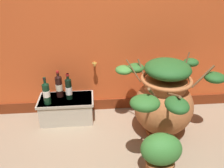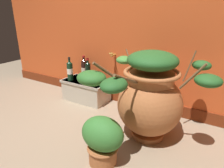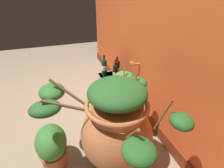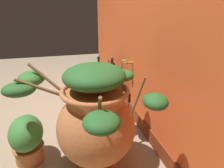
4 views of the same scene
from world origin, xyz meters
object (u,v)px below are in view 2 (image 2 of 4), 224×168
object	(u,v)px
terracotta_urn	(149,95)
wine_bottle_middle	(70,70)
potted_shrub	(103,139)
wine_bottle_left	(84,68)
wine_bottle_right	(88,71)

from	to	relation	value
terracotta_urn	wine_bottle_middle	distance (m)	1.24
potted_shrub	wine_bottle_left	bearing A→B (deg)	134.28
wine_bottle_left	wine_bottle_middle	distance (m)	0.19
wine_bottle_left	wine_bottle_right	distance (m)	0.13
terracotta_urn	wine_bottle_right	world-z (taller)	terracotta_urn
potted_shrub	wine_bottle_middle	bearing A→B (deg)	142.58
wine_bottle_right	wine_bottle_middle	bearing A→B (deg)	-159.08
wine_bottle_left	wine_bottle_right	bearing A→B (deg)	-29.57
wine_bottle_middle	wine_bottle_right	xyz separation A→B (m)	(0.23, 0.09, -0.00)
wine_bottle_left	wine_bottle_right	world-z (taller)	wine_bottle_left
wine_bottle_left	wine_bottle_middle	world-z (taller)	wine_bottle_left
terracotta_urn	wine_bottle_middle	bearing A→B (deg)	167.34
terracotta_urn	wine_bottle_right	xyz separation A→B (m)	(-0.98, 0.36, -0.01)
wine_bottle_left	terracotta_urn	bearing A→B (deg)	-21.21
wine_bottle_middle	potted_shrub	distance (m)	1.33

